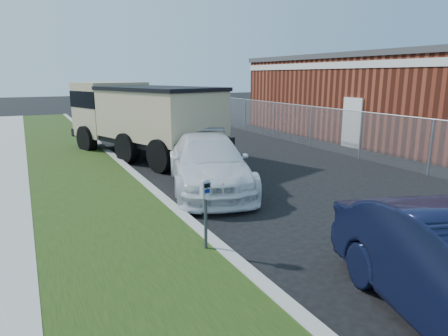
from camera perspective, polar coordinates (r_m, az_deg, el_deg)
name	(u,v)px	position (r m, az deg, el deg)	size (l,w,h in m)	color
ground	(296,212)	(9.66, 10.19, -6.15)	(120.00, 120.00, 0.00)	black
streetside	(34,219)	(9.76, -25.49, -6.64)	(6.12, 50.00, 0.15)	gray
chainlink_fence	(311,119)	(18.44, 12.39, 6.92)	(0.06, 30.06, 30.00)	slate
brick_building	(390,95)	(23.27, 22.66, 9.58)	(9.20, 14.20, 4.17)	maroon
parking_meter	(205,199)	(6.97, -2.66, -4.43)	(0.19, 0.14, 1.29)	#3F4247
white_wagon	(207,162)	(11.33, -2.38, 0.80)	(2.07, 5.09, 1.48)	white
dump_truck	(141,115)	(16.29, -11.81, 7.40)	(4.92, 7.76, 2.86)	black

